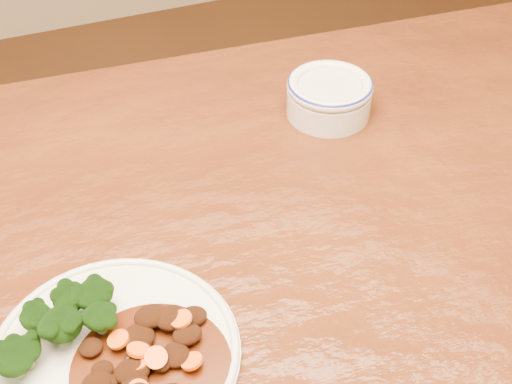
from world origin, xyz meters
name	(u,v)px	position (x,y,z in m)	size (l,w,h in m)	color
dining_table	(205,322)	(0.00, 0.00, 0.67)	(1.56, 1.00, 0.75)	#53260E
dinner_plate	(115,354)	(-0.11, -0.07, 0.76)	(0.24, 0.24, 0.02)	silver
broccoli_florets	(58,323)	(-0.15, -0.04, 0.79)	(0.12, 0.09, 0.04)	#6F9A4F
mince_stew	(147,360)	(-0.08, -0.10, 0.77)	(0.15, 0.15, 0.03)	#461807
dip_bowl	(329,95)	(0.26, 0.22, 0.78)	(0.12, 0.12, 0.05)	silver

